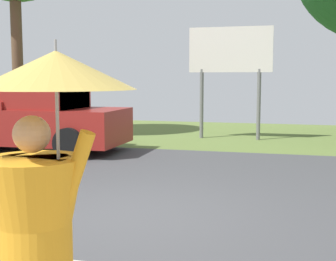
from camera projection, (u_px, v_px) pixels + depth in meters
ground_plane at (174, 176)px, 9.34m from camera, size 40.00×22.00×0.20m
monk_pedestrian at (40, 222)px, 2.75m from camera, size 1.03×0.91×2.13m
pickup_truck at (29, 118)px, 12.28m from camera, size 5.20×2.28×1.88m
roadside_billboard at (230, 58)px, 14.42m from camera, size 2.60×0.12×3.50m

